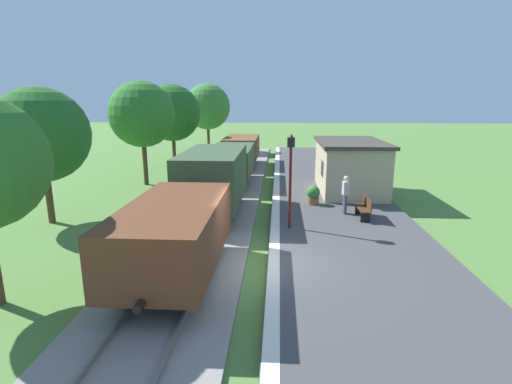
{
  "coord_description": "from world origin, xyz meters",
  "views": [
    {
      "loc": [
        0.5,
        -11.1,
        5.16
      ],
      "look_at": [
        -0.41,
        4.3,
        1.46
      ],
      "focal_mm": 26.95,
      "sensor_mm": 36.0,
      "label": 1
    }
  ],
  "objects": [
    {
      "name": "freight_train",
      "position": [
        -2.4,
        8.68,
        1.48
      ],
      "size": [
        2.5,
        26.0,
        2.72
      ],
      "color": "brown",
      "rests_on": "rail_near"
    },
    {
      "name": "bench_near_hut",
      "position": [
        4.18,
        4.86,
        0.72
      ],
      "size": [
        0.42,
        1.5,
        0.91
      ],
      "color": "#422819",
      "rests_on": "platform_slab"
    },
    {
      "name": "tree_field_left",
      "position": [
        -7.91,
        19.26,
        4.18
      ],
      "size": [
        4.42,
        4.42,
        6.39
      ],
      "color": "#4C3823",
      "rests_on": "ground"
    },
    {
      "name": "person_waiting",
      "position": [
        3.45,
        5.48,
        1.18
      ],
      "size": [
        0.27,
        0.4,
        1.71
      ],
      "rotation": [
        0.0,
        0.0,
        3.23
      ],
      "color": "#474C66",
      "rests_on": "platform_slab"
    },
    {
      "name": "tree_trackside_mid",
      "position": [
        -9.26,
        4.23,
        3.77
      ],
      "size": [
        3.89,
        3.89,
        5.72
      ],
      "color": "#4C3823",
      "rests_on": "ground"
    },
    {
      "name": "ground_plane",
      "position": [
        0.0,
        0.0,
        0.0
      ],
      "size": [
        160.0,
        160.0,
        0.0
      ],
      "primitive_type": "plane",
      "color": "#517A38"
    },
    {
      "name": "tree_field_distant",
      "position": [
        -6.62,
        27.61,
        4.53
      ],
      "size": [
        4.5,
        4.5,
        6.78
      ],
      "color": "#4C3823",
      "rests_on": "ground"
    },
    {
      "name": "platform_slab",
      "position": [
        3.2,
        0.0,
        0.12
      ],
      "size": [
        6.0,
        60.0,
        0.25
      ],
      "primitive_type": "cube",
      "color": "#424244",
      "rests_on": "ground"
    },
    {
      "name": "rail_far",
      "position": [
        -3.12,
        0.0,
        0.19
      ],
      "size": [
        0.07,
        60.0,
        0.14
      ],
      "primitive_type": "cube",
      "color": "slate",
      "rests_on": "track_ballast"
    },
    {
      "name": "potted_planter",
      "position": [
        2.2,
        7.0,
        0.72
      ],
      "size": [
        0.64,
        0.64,
        0.92
      ],
      "color": "brown",
      "rests_on": "platform_slab"
    },
    {
      "name": "platform_edge_stripe",
      "position": [
        0.4,
        0.0,
        0.25
      ],
      "size": [
        0.36,
        60.0,
        0.01
      ],
      "primitive_type": "cube",
      "color": "silver",
      "rests_on": "platform_slab"
    },
    {
      "name": "tree_trackside_far",
      "position": [
        -7.76,
        12.02,
        4.32
      ],
      "size": [
        3.96,
        3.96,
        6.31
      ],
      "color": "#4C3823",
      "rests_on": "ground"
    },
    {
      "name": "station_hut",
      "position": [
        4.4,
        9.96,
        1.65
      ],
      "size": [
        3.5,
        5.8,
        2.78
      ],
      "color": "tan",
      "rests_on": "platform_slab"
    },
    {
      "name": "lamp_post_near",
      "position": [
        0.96,
        3.38,
        2.8
      ],
      "size": [
        0.28,
        0.28,
        3.7
      ],
      "color": "#591414",
      "rests_on": "platform_slab"
    },
    {
      "name": "rail_near",
      "position": [
        -1.68,
        0.0,
        0.19
      ],
      "size": [
        0.07,
        60.0,
        0.14
      ],
      "primitive_type": "cube",
      "color": "slate",
      "rests_on": "track_ballast"
    },
    {
      "name": "track_ballast",
      "position": [
        -2.4,
        0.0,
        0.06
      ],
      "size": [
        3.8,
        60.0,
        0.12
      ],
      "primitive_type": "cube",
      "color": "gray",
      "rests_on": "ground"
    }
  ]
}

